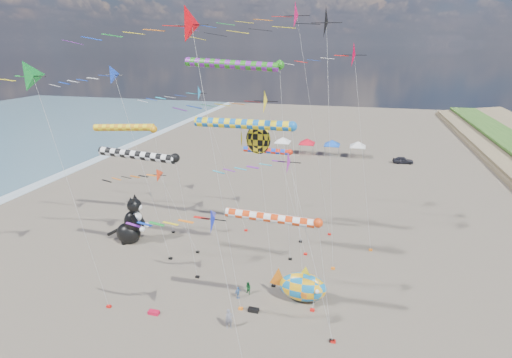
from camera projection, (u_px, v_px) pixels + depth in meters
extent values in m
cone|color=yellow|center=(271.00, 102.00, 38.35)|extent=(2.50, 2.67, 2.75)
cylinder|color=#B2B2B2|center=(289.00, 182.00, 40.44)|extent=(3.95, 0.02, 16.03)
cube|color=black|center=(305.00, 254.00, 42.50)|extent=(0.36, 0.24, 0.20)
cone|color=#CC114E|center=(311.00, 15.00, 40.07)|extent=(2.68, 2.86, 2.95)
cylinder|color=#B2B2B2|center=(321.00, 134.00, 43.52)|extent=(3.29, 0.02, 24.05)
cube|color=black|center=(329.00, 234.00, 46.94)|extent=(0.36, 0.24, 0.20)
cone|color=#C1002C|center=(362.00, 55.00, 37.48)|extent=(2.42, 2.59, 2.67)
cylinder|color=#B2B2B2|center=(367.00, 160.00, 40.43)|extent=(2.57, 0.02, 20.36)
cube|color=black|center=(371.00, 250.00, 43.34)|extent=(0.36, 0.24, 0.20)
cone|color=#13882E|center=(32.00, 76.00, 28.79)|extent=(2.25, 2.41, 2.48)
cylinder|color=#B2B2B2|center=(74.00, 201.00, 31.40)|extent=(3.78, 0.02, 19.14)
cube|color=black|center=(109.00, 306.00, 33.98)|extent=(0.36, 0.24, 0.20)
cone|color=purple|center=(315.00, 168.00, 26.13)|extent=(1.68, 1.80, 1.86)
cylinder|color=#B2B2B2|center=(325.00, 261.00, 28.06)|extent=(2.01, 0.02, 13.59)
cube|color=black|center=(333.00, 341.00, 29.96)|extent=(0.36, 0.24, 0.20)
cone|color=#1426BE|center=(216.00, 223.00, 24.55)|extent=(1.74, 1.86, 1.92)
cylinder|color=#B2B2B2|center=(231.00, 300.00, 26.08)|extent=(1.72, 0.02, 10.82)
cone|color=blue|center=(118.00, 76.00, 36.66)|extent=(1.86, 1.99, 2.05)
cylinder|color=#B2B2B2|center=(146.00, 173.00, 39.16)|extent=(3.88, 0.02, 18.57)
cube|color=black|center=(170.00, 258.00, 41.64)|extent=(0.36, 0.24, 0.20)
cone|color=#2186C7|center=(212.00, 94.00, 43.67)|extent=(1.71, 1.83, 1.89)
cylinder|color=#B2B2B2|center=(230.00, 165.00, 45.82)|extent=(3.72, 0.02, 16.18)
cube|color=black|center=(246.00, 230.00, 47.93)|extent=(0.36, 0.24, 0.20)
cone|color=black|center=(330.00, 21.00, 32.83)|extent=(2.72, 2.91, 3.00)
cylinder|color=#B2B2B2|center=(332.00, 157.00, 36.31)|extent=(1.68, 0.02, 23.07)
cube|color=black|center=(333.00, 268.00, 39.77)|extent=(0.36, 0.24, 0.20)
cone|color=red|center=(210.00, 23.00, 26.95)|extent=(2.64, 2.83, 2.92)
cylinder|color=#B2B2B2|center=(227.00, 182.00, 30.34)|extent=(1.93, 0.02, 22.65)
cube|color=black|center=(241.00, 309.00, 33.70)|extent=(0.36, 0.24, 0.20)
cone|color=red|center=(170.00, 180.00, 40.97)|extent=(1.59, 1.70, 1.76)
cylinder|color=#B2B2B2|center=(184.00, 217.00, 41.95)|extent=(2.63, 0.02, 8.11)
cube|color=black|center=(198.00, 252.00, 42.90)|extent=(0.36, 0.24, 0.20)
cylinder|color=red|center=(267.00, 151.00, 42.85)|extent=(5.08, 0.60, 0.60)
sphere|color=red|center=(290.00, 152.00, 42.25)|extent=(0.63, 0.63, 0.63)
cylinder|color=#B2B2B2|center=(295.00, 199.00, 43.74)|extent=(1.52, 0.02, 10.46)
cube|color=black|center=(301.00, 241.00, 45.20)|extent=(0.36, 0.24, 0.20)
cylinder|color=orange|center=(124.00, 127.00, 44.76)|extent=(7.39, 0.80, 0.80)
sphere|color=orange|center=(153.00, 129.00, 43.88)|extent=(0.84, 0.84, 0.84)
cylinder|color=#B2B2B2|center=(164.00, 183.00, 45.68)|extent=(1.52, 0.02, 12.44)
cube|color=black|center=(173.00, 232.00, 47.46)|extent=(0.36, 0.24, 0.20)
cylinder|color=blue|center=(242.00, 124.00, 33.96)|extent=(8.57, 0.83, 0.83)
sphere|color=blue|center=(292.00, 126.00, 32.93)|extent=(0.88, 0.88, 0.88)
cylinder|color=#B2B2B2|center=(298.00, 210.00, 35.12)|extent=(1.52, 0.02, 14.86)
cube|color=black|center=(303.00, 283.00, 37.29)|extent=(0.36, 0.24, 0.20)
cylinder|color=black|center=(137.00, 155.00, 35.80)|extent=(7.51, 0.79, 0.79)
sphere|color=black|center=(175.00, 158.00, 34.90)|extent=(0.82, 0.82, 0.82)
cylinder|color=#B2B2B2|center=(187.00, 221.00, 36.61)|extent=(1.52, 0.02, 11.86)
cube|color=black|center=(197.00, 277.00, 38.30)|extent=(0.36, 0.24, 0.20)
cylinder|color=red|center=(271.00, 218.00, 28.11)|extent=(6.59, 0.65, 0.65)
sphere|color=red|center=(318.00, 223.00, 27.32)|extent=(0.68, 0.68, 0.68)
cylinder|color=#B2B2B2|center=(325.00, 285.00, 28.69)|extent=(1.52, 0.02, 9.68)
cube|color=black|center=(332.00, 341.00, 30.02)|extent=(0.36, 0.24, 0.20)
cylinder|color=#218117|center=(231.00, 64.00, 36.74)|extent=(9.13, 0.81, 0.81)
sphere|color=#218117|center=(280.00, 65.00, 35.65)|extent=(0.85, 0.85, 0.85)
cylinder|color=#B2B2B2|center=(285.00, 170.00, 38.59)|extent=(1.52, 0.02, 19.53)
cube|color=black|center=(290.00, 259.00, 41.50)|extent=(0.36, 0.24, 0.20)
ellipsoid|color=yellow|center=(258.00, 140.00, 34.99)|extent=(2.20, 0.40, 2.64)
cone|color=yellow|center=(242.00, 139.00, 35.35)|extent=(0.12, 1.80, 1.80)
cylinder|color=#B2B2B2|center=(266.00, 215.00, 35.97)|extent=(2.03, 2.03, 13.36)
cube|color=black|center=(274.00, 286.00, 36.91)|extent=(0.36, 0.24, 0.20)
ellipsoid|color=#1379BC|center=(303.00, 287.00, 34.21)|extent=(4.33, 2.58, 2.70)
cone|color=orange|center=(276.00, 283.00, 34.77)|extent=(1.95, 0.60, 1.98)
cone|color=yellow|center=(306.00, 274.00, 33.73)|extent=(1.42, 0.44, 1.44)
cylinder|color=#B2B2B2|center=(314.00, 302.00, 33.82)|extent=(0.12, 1.03, 1.10)
cube|color=red|center=(312.00, 310.00, 33.51)|extent=(0.36, 0.24, 0.20)
imported|color=slate|center=(229.00, 319.00, 31.29)|extent=(0.74, 0.66, 1.70)
imported|color=#227535|center=(248.00, 288.00, 35.64)|extent=(0.73, 0.67, 1.19)
imported|color=#2D5DA2|center=(238.00, 293.00, 35.09)|extent=(0.61, 0.70, 1.13)
cube|color=blue|center=(295.00, 278.00, 37.94)|extent=(0.90, 0.44, 0.30)
cube|color=black|center=(254.00, 310.00, 33.43)|extent=(0.90, 0.44, 0.30)
cube|color=red|center=(154.00, 312.00, 33.12)|extent=(0.90, 0.44, 0.30)
cube|color=white|center=(283.00, 142.00, 82.02)|extent=(3.00, 3.00, 0.15)
pyramid|color=white|center=(283.00, 137.00, 81.68)|extent=(4.20, 4.20, 1.00)
cylinder|color=#999999|center=(275.00, 149.00, 81.50)|extent=(0.08, 0.08, 2.20)
cylinder|color=#999999|center=(288.00, 149.00, 80.88)|extent=(0.08, 0.08, 2.20)
cylinder|color=#999999|center=(278.00, 146.00, 83.89)|extent=(0.08, 0.08, 2.20)
cylinder|color=#999999|center=(290.00, 146.00, 83.26)|extent=(0.08, 0.08, 2.20)
cube|color=red|center=(307.00, 144.00, 80.82)|extent=(3.00, 3.00, 0.15)
pyramid|color=red|center=(307.00, 138.00, 80.48)|extent=(4.20, 4.20, 1.00)
cylinder|color=#999999|center=(299.00, 150.00, 80.31)|extent=(0.08, 0.08, 2.20)
cylinder|color=#999999|center=(312.00, 151.00, 79.68)|extent=(0.08, 0.08, 2.20)
cylinder|color=#999999|center=(301.00, 147.00, 82.69)|extent=(0.08, 0.08, 2.20)
cylinder|color=#999999|center=(314.00, 148.00, 82.07)|extent=(0.08, 0.08, 2.20)
cube|color=blue|center=(332.00, 145.00, 79.62)|extent=(3.00, 3.00, 0.15)
pyramid|color=blue|center=(332.00, 140.00, 79.29)|extent=(4.20, 4.20, 1.00)
cylinder|color=#999999|center=(324.00, 152.00, 79.11)|extent=(0.08, 0.08, 2.20)
cylinder|color=#999999|center=(338.00, 153.00, 78.49)|extent=(0.08, 0.08, 2.20)
cylinder|color=#999999|center=(326.00, 149.00, 81.49)|extent=(0.08, 0.08, 2.20)
cylinder|color=#999999|center=(339.00, 149.00, 80.87)|extent=(0.08, 0.08, 2.20)
cube|color=silver|center=(358.00, 147.00, 78.43)|extent=(3.00, 3.00, 0.15)
pyramid|color=silver|center=(358.00, 141.00, 78.09)|extent=(4.20, 4.20, 1.00)
cylinder|color=#999999|center=(350.00, 153.00, 77.91)|extent=(0.08, 0.08, 2.20)
cylinder|color=#999999|center=(364.00, 154.00, 77.29)|extent=(0.08, 0.08, 2.20)
cylinder|color=#999999|center=(351.00, 150.00, 80.30)|extent=(0.08, 0.08, 2.20)
cylinder|color=#999999|center=(364.00, 151.00, 79.68)|extent=(0.08, 0.08, 2.20)
imported|color=#26262D|center=(403.00, 160.00, 75.08)|extent=(3.82, 1.78, 1.27)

